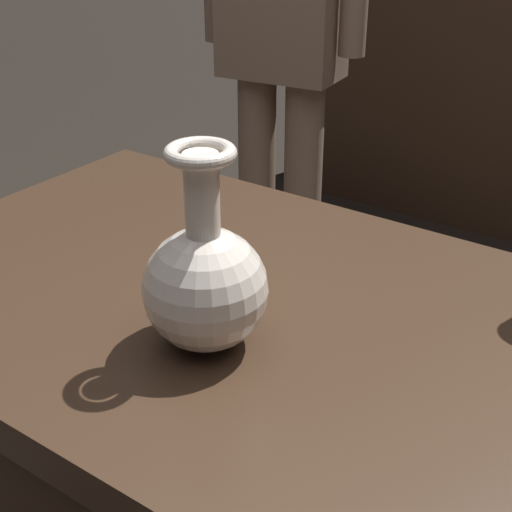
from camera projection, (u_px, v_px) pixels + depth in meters
vase_centerpiece at (205, 282)px, 0.80m from camera, size 0.14×0.14×0.23m
visitor_near_left at (282, 21)px, 1.93m from camera, size 0.47×0.22×1.57m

